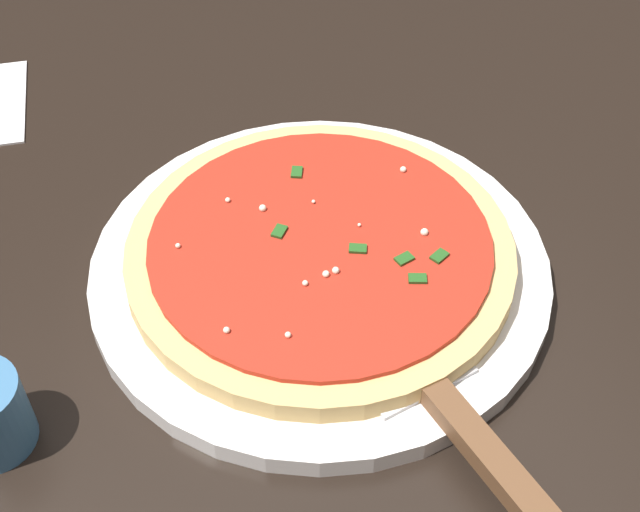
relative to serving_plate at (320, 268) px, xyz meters
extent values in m
cube|color=black|center=(-0.45, 0.44, -0.39)|extent=(0.06, 0.06, 0.71)
cube|color=black|center=(-0.04, 0.04, -0.02)|extent=(0.96, 0.94, 0.03)
cylinder|color=white|center=(0.00, 0.00, 0.00)|extent=(0.32, 0.32, 0.02)
cylinder|color=#DBB26B|center=(0.00, 0.00, 0.02)|extent=(0.27, 0.27, 0.02)
cylinder|color=red|center=(0.00, 0.00, 0.03)|extent=(0.24, 0.24, 0.00)
sphere|color=#EFEACC|center=(0.00, 0.03, 0.03)|extent=(0.00, 0.00, 0.00)
sphere|color=#EFEACC|center=(-0.05, -0.03, 0.03)|extent=(0.01, 0.01, 0.01)
sphere|color=#EFEACC|center=(0.07, -0.05, 0.03)|extent=(0.00, 0.00, 0.00)
sphere|color=#EFEACC|center=(0.03, 0.00, 0.03)|extent=(0.00, 0.00, 0.00)
sphere|color=#EFEACC|center=(0.02, 0.07, 0.03)|extent=(0.01, 0.01, 0.01)
sphere|color=#EFEACC|center=(-0.04, 0.08, 0.03)|extent=(0.00, 0.00, 0.00)
sphere|color=#EFEACC|center=(-0.04, 0.01, 0.03)|extent=(0.00, 0.00, 0.00)
sphere|color=#EFEACC|center=(-0.06, -0.05, 0.03)|extent=(0.00, 0.00, 0.00)
sphere|color=#EFEACC|center=(0.03, -0.01, 0.03)|extent=(0.00, 0.00, 0.00)
sphere|color=#EFEACC|center=(0.05, -0.08, 0.03)|extent=(0.00, 0.00, 0.00)
sphere|color=#EFEACC|center=(-0.03, -0.09, 0.03)|extent=(0.00, 0.00, 0.00)
sphere|color=#EFEACC|center=(0.03, -0.02, 0.03)|extent=(0.00, 0.00, 0.00)
cube|color=#23561E|center=(-0.07, 0.01, 0.03)|extent=(0.01, 0.01, 0.00)
cube|color=#23561E|center=(0.02, 0.02, 0.03)|extent=(0.01, 0.01, 0.00)
cube|color=#23561E|center=(-0.02, -0.02, 0.03)|extent=(0.01, 0.01, 0.00)
cube|color=#23561E|center=(0.06, 0.04, 0.03)|extent=(0.01, 0.01, 0.00)
cube|color=#23561E|center=(0.04, 0.04, 0.03)|extent=(0.01, 0.01, 0.00)
cube|color=#23561E|center=(0.05, 0.07, 0.03)|extent=(0.01, 0.01, 0.00)
cube|color=silver|center=(0.09, 0.01, 0.01)|extent=(0.10, 0.08, 0.00)
cube|color=brown|center=(0.20, 0.03, 0.01)|extent=(0.13, 0.04, 0.01)
camera|label=1|loc=(0.39, -0.16, 0.44)|focal=48.59mm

